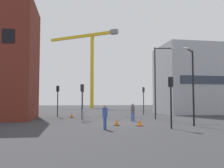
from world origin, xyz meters
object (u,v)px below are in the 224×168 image
object	(u,v)px
streetlamp_short	(192,79)
traffic_cone_on_verge	(140,123)
traffic_cone_orange	(117,123)
traffic_light_island	(58,96)
traffic_cone_by_barrier	(72,116)
traffic_light_median	(82,96)
traffic_light_verge	(143,96)
streetlamp_tall	(158,76)
pedestrian_walking	(133,111)
construction_crane	(90,56)
traffic_light_corner	(82,96)
pedestrian_waiting	(105,115)
traffic_light_near	(171,94)

from	to	relation	value
streetlamp_short	traffic_cone_on_verge	xyz separation A→B (m)	(-3.92, 0.87, -3.32)
traffic_cone_on_verge	traffic_cone_orange	xyz separation A→B (m)	(-1.67, 0.68, -0.02)
traffic_light_island	traffic_cone_by_barrier	distance (m)	3.46
traffic_light_median	traffic_light_verge	distance (m)	8.56
streetlamp_tall	traffic_cone_orange	xyz separation A→B (m)	(-5.45, -5.64, -4.28)
pedestrian_walking	traffic_cone_orange	distance (m)	4.28
construction_crane	traffic_light_verge	world-z (taller)	construction_crane
traffic_light_corner	traffic_cone_orange	xyz separation A→B (m)	(2.43, -6.22, -2.23)
pedestrian_walking	traffic_cone_by_barrier	world-z (taller)	pedestrian_walking
traffic_light_median	traffic_cone_by_barrier	size ratio (longest dim) A/B	7.36
streetlamp_short	pedestrian_waiting	xyz separation A→B (m)	(-6.87, -1.01, -2.58)
streetlamp_tall	traffic_cone_orange	bearing A→B (deg)	-134.01
traffic_light_near	traffic_cone_orange	bearing A→B (deg)	140.80
traffic_light_near	traffic_cone_orange	size ratio (longest dim) A/B	7.45
streetlamp_tall	traffic_cone_on_verge	bearing A→B (deg)	-120.86
traffic_light_corner	pedestrian_walking	distance (m)	5.53
traffic_cone_on_verge	traffic_cone_orange	world-z (taller)	traffic_cone_on_verge
traffic_light_island	pedestrian_waiting	world-z (taller)	traffic_light_island
traffic_light_island	traffic_light_verge	size ratio (longest dim) A/B	0.98
construction_crane	streetlamp_tall	bearing A→B (deg)	-83.79
traffic_light_near	pedestrian_walking	world-z (taller)	traffic_light_near
streetlamp_short	traffic_light_median	world-z (taller)	streetlamp_short
construction_crane	traffic_light_median	world-z (taller)	construction_crane
traffic_light_verge	pedestrian_walking	distance (m)	11.24
streetlamp_short	pedestrian_walking	bearing A→B (deg)	123.39
streetlamp_short	traffic_cone_by_barrier	distance (m)	14.39
streetlamp_short	traffic_light_median	bearing A→B (deg)	118.45
traffic_cone_by_barrier	traffic_cone_on_verge	bearing A→B (deg)	-62.57
traffic_light_median	traffic_cone_orange	xyz separation A→B (m)	(2.10, -12.64, -2.30)
streetlamp_tall	traffic_light_near	size ratio (longest dim) A/B	2.10
streetlamp_short	traffic_cone_by_barrier	bearing A→B (deg)	130.14
traffic_light_verge	pedestrian_walking	world-z (taller)	traffic_light_verge
traffic_cone_by_barrier	traffic_cone_orange	bearing A→B (deg)	-69.43
construction_crane	traffic_cone_by_barrier	world-z (taller)	construction_crane
construction_crane	traffic_light_median	size ratio (longest dim) A/B	5.27
pedestrian_walking	pedestrian_waiting	xyz separation A→B (m)	(-3.48, -6.15, 0.01)
streetlamp_short	traffic_light_corner	bearing A→B (deg)	135.93
streetlamp_tall	traffic_cone_by_barrier	distance (m)	10.46
construction_crane	traffic_light_corner	world-z (taller)	construction_crane
traffic_light_corner	traffic_light_verge	distance (m)	11.69
construction_crane	traffic_cone_orange	world-z (taller)	construction_crane
pedestrian_waiting	traffic_light_verge	bearing A→B (deg)	65.08
traffic_cone_orange	traffic_cone_by_barrier	bearing A→B (deg)	110.57
streetlamp_tall	traffic_light_verge	xyz separation A→B (m)	(0.92, 8.26, -1.95)
streetlamp_tall	streetlamp_short	bearing A→B (deg)	-88.87
streetlamp_tall	traffic_light_island	world-z (taller)	streetlamp_tall
traffic_light_near	pedestrian_waiting	distance (m)	4.87
traffic_light_corner	traffic_light_near	world-z (taller)	traffic_light_corner
traffic_cone_orange	traffic_light_verge	bearing A→B (deg)	65.39
traffic_cone_orange	streetlamp_short	bearing A→B (deg)	-15.52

